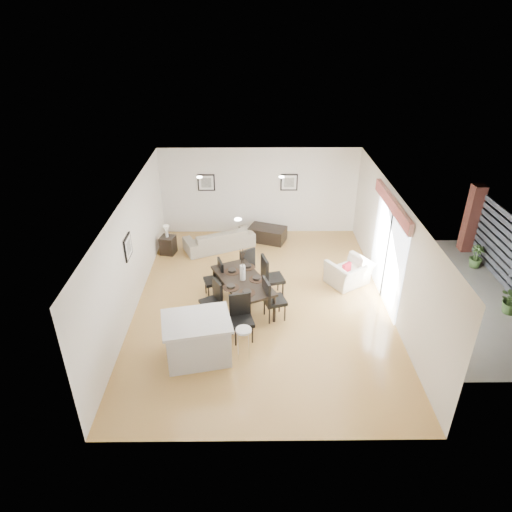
{
  "coord_description": "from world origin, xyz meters",
  "views": [
    {
      "loc": [
        -0.22,
        -9.14,
        6.33
      ],
      "look_at": [
        -0.13,
        0.4,
        1.08
      ],
      "focal_mm": 32.0,
      "sensor_mm": 36.0,
      "label": 1
    }
  ],
  "objects_px": {
    "dining_chair_foot": "(245,263)",
    "dining_chair_wnear": "(214,298)",
    "coffee_table": "(267,234)",
    "kitchen_island": "(198,339)",
    "sofa": "(219,239)",
    "side_table": "(168,245)",
    "armchair": "(349,273)",
    "dining_chair_enear": "(271,297)",
    "dining_chair_wfar": "(217,277)",
    "bar_stool": "(244,333)",
    "dining_chair_head": "(241,315)",
    "dining_table": "(243,282)",
    "dining_chair_efar": "(269,275)"
  },
  "relations": [
    {
      "from": "dining_chair_foot",
      "to": "bar_stool",
      "type": "height_order",
      "value": "dining_chair_foot"
    },
    {
      "from": "coffee_table",
      "to": "kitchen_island",
      "type": "relative_size",
      "value": 0.71
    },
    {
      "from": "dining_chair_foot",
      "to": "dining_chair_enear",
      "type": "bearing_deg",
      "value": 77.6
    },
    {
      "from": "sofa",
      "to": "dining_chair_foot",
      "type": "xyz_separation_m",
      "value": [
        0.8,
        -1.88,
        0.25
      ]
    },
    {
      "from": "coffee_table",
      "to": "side_table",
      "type": "xyz_separation_m",
      "value": [
        -2.89,
        -0.8,
        0.05
      ]
    },
    {
      "from": "dining_chair_foot",
      "to": "side_table",
      "type": "xyz_separation_m",
      "value": [
        -2.26,
        1.56,
        -0.28
      ]
    },
    {
      "from": "dining_chair_enear",
      "to": "dining_table",
      "type": "bearing_deg",
      "value": 36.71
    },
    {
      "from": "dining_chair_wnear",
      "to": "dining_table",
      "type": "bearing_deg",
      "value": 92.38
    },
    {
      "from": "dining_chair_wfar",
      "to": "dining_table",
      "type": "bearing_deg",
      "value": 36.7
    },
    {
      "from": "dining_table",
      "to": "kitchen_island",
      "type": "relative_size",
      "value": 1.33
    },
    {
      "from": "dining_chair_head",
      "to": "kitchen_island",
      "type": "height_order",
      "value": "dining_chair_head"
    },
    {
      "from": "dining_table",
      "to": "bar_stool",
      "type": "height_order",
      "value": "dining_table"
    },
    {
      "from": "dining_chair_efar",
      "to": "side_table",
      "type": "distance_m",
      "value": 3.66
    },
    {
      "from": "dining_chair_efar",
      "to": "armchair",
      "type": "bearing_deg",
      "value": -89.11
    },
    {
      "from": "dining_table",
      "to": "dining_chair_efar",
      "type": "bearing_deg",
      "value": 9.18
    },
    {
      "from": "dining_chair_wfar",
      "to": "bar_stool",
      "type": "height_order",
      "value": "dining_chair_wfar"
    },
    {
      "from": "dining_chair_wnear",
      "to": "kitchen_island",
      "type": "distance_m",
      "value": 1.39
    },
    {
      "from": "armchair",
      "to": "dining_chair_efar",
      "type": "relative_size",
      "value": 0.91
    },
    {
      "from": "dining_chair_foot",
      "to": "coffee_table",
      "type": "distance_m",
      "value": 2.46
    },
    {
      "from": "sofa",
      "to": "side_table",
      "type": "relative_size",
      "value": 3.83
    },
    {
      "from": "kitchen_island",
      "to": "dining_chair_efar",
      "type": "bearing_deg",
      "value": 43.78
    },
    {
      "from": "sofa",
      "to": "dining_chair_wnear",
      "type": "bearing_deg",
      "value": 67.42
    },
    {
      "from": "dining_chair_efar",
      "to": "dining_chair_foot",
      "type": "relative_size",
      "value": 1.12
    },
    {
      "from": "armchair",
      "to": "dining_chair_enear",
      "type": "height_order",
      "value": "dining_chair_enear"
    },
    {
      "from": "dining_chair_wnear",
      "to": "dining_chair_foot",
      "type": "height_order",
      "value": "dining_chair_foot"
    },
    {
      "from": "side_table",
      "to": "dining_chair_foot",
      "type": "bearing_deg",
      "value": -34.66
    },
    {
      "from": "dining_chair_enear",
      "to": "bar_stool",
      "type": "relative_size",
      "value": 1.49
    },
    {
      "from": "dining_table",
      "to": "side_table",
      "type": "relative_size",
      "value": 3.84
    },
    {
      "from": "dining_chair_wnear",
      "to": "dining_chair_head",
      "type": "height_order",
      "value": "dining_chair_head"
    },
    {
      "from": "dining_chair_foot",
      "to": "dining_chair_wnear",
      "type": "bearing_deg",
      "value": 33.14
    },
    {
      "from": "dining_chair_wnear",
      "to": "side_table",
      "type": "height_order",
      "value": "dining_chair_wnear"
    },
    {
      "from": "dining_chair_efar",
      "to": "kitchen_island",
      "type": "relative_size",
      "value": 0.72
    },
    {
      "from": "armchair",
      "to": "coffee_table",
      "type": "xyz_separation_m",
      "value": [
        -2.01,
        2.5,
        -0.11
      ]
    },
    {
      "from": "sofa",
      "to": "bar_stool",
      "type": "bearing_deg",
      "value": 75.21
    },
    {
      "from": "dining_chair_wnear",
      "to": "coffee_table",
      "type": "xyz_separation_m",
      "value": [
        1.34,
        3.91,
        -0.31
      ]
    },
    {
      "from": "dining_chair_efar",
      "to": "side_table",
      "type": "xyz_separation_m",
      "value": [
        -2.84,
        2.27,
        -0.35
      ]
    },
    {
      "from": "dining_chair_wnear",
      "to": "sofa",
      "type": "bearing_deg",
      "value": 151.7
    },
    {
      "from": "coffee_table",
      "to": "bar_stool",
      "type": "bearing_deg",
      "value": -76.17
    },
    {
      "from": "dining_chair_wfar",
      "to": "kitchen_island",
      "type": "height_order",
      "value": "dining_chair_wfar"
    },
    {
      "from": "dining_chair_enear",
      "to": "dining_chair_wfar",
      "type": "bearing_deg",
      "value": 36.89
    },
    {
      "from": "bar_stool",
      "to": "dining_chair_head",
      "type": "bearing_deg",
      "value": 95.42
    },
    {
      "from": "armchair",
      "to": "side_table",
      "type": "xyz_separation_m",
      "value": [
        -4.91,
        1.7,
        -0.06
      ]
    },
    {
      "from": "dining_chair_enear",
      "to": "bar_stool",
      "type": "bearing_deg",
      "value": 138.99
    },
    {
      "from": "dining_chair_head",
      "to": "coffee_table",
      "type": "height_order",
      "value": "dining_chair_head"
    },
    {
      "from": "dining_chair_head",
      "to": "bar_stool",
      "type": "relative_size",
      "value": 1.47
    },
    {
      "from": "dining_chair_wnear",
      "to": "dining_chair_wfar",
      "type": "distance_m",
      "value": 0.89
    },
    {
      "from": "kitchen_island",
      "to": "dining_chair_wnear",
      "type": "bearing_deg",
      "value": 68.76
    },
    {
      "from": "dining_chair_wnear",
      "to": "dining_chair_foot",
      "type": "distance_m",
      "value": 1.71
    },
    {
      "from": "armchair",
      "to": "dining_chair_enear",
      "type": "distance_m",
      "value": 2.55
    },
    {
      "from": "armchair",
      "to": "side_table",
      "type": "bearing_deg",
      "value": -51.47
    }
  ]
}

